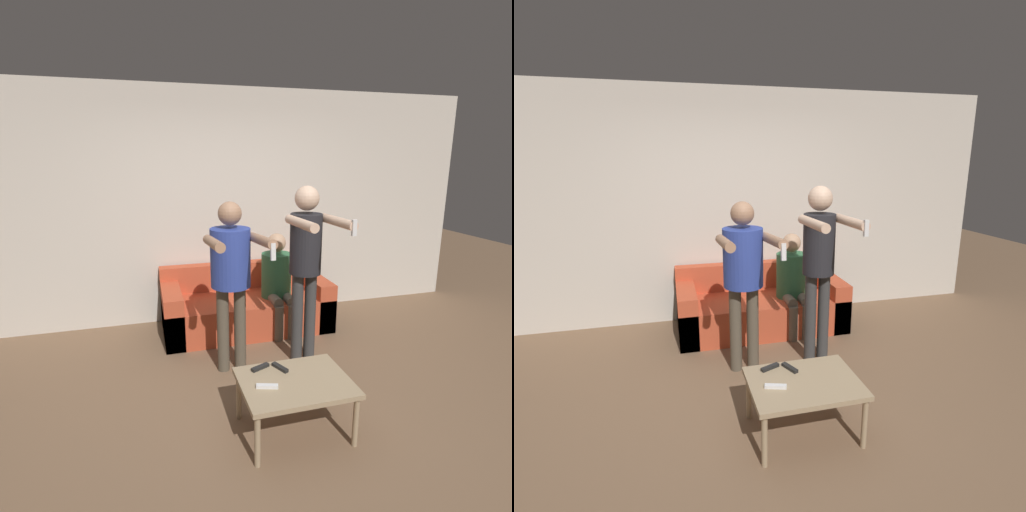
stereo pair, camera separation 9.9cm
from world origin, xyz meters
TOP-DOWN VIEW (x-y plane):
  - ground_plane at (0.00, 0.00)m, footprint 14.00×14.00m
  - wall_back at (0.00, 2.04)m, footprint 6.40×0.06m
  - couch at (0.20, 1.58)m, footprint 1.87×0.85m
  - person_standing_left at (-0.16, 0.67)m, footprint 0.47×0.78m
  - person_standing_right at (0.55, 0.67)m, footprint 0.41×0.72m
  - person_seated at (0.53, 1.41)m, footprint 0.34×0.54m
  - coffee_table at (0.08, -0.29)m, footprint 0.78×0.59m
  - remote_near at (-0.13, -0.32)m, footprint 0.15×0.08m
  - remote_mid at (0.03, -0.11)m, footprint 0.09×0.15m
  - remote_far at (-0.11, -0.07)m, footprint 0.15×0.09m

SIDE VIEW (x-z plane):
  - ground_plane at x=0.00m, z-range 0.00..0.00m
  - couch at x=0.20m, z-range -0.10..0.60m
  - coffee_table at x=0.08m, z-range 0.16..0.57m
  - remote_near at x=-0.13m, z-range 0.41..0.43m
  - remote_mid at x=0.03m, z-range 0.41..0.43m
  - remote_far at x=-0.11m, z-range 0.41..0.43m
  - person_seated at x=0.53m, z-range 0.05..1.16m
  - person_standing_left at x=-0.16m, z-range 0.21..1.78m
  - person_standing_right at x=0.55m, z-range 0.21..1.90m
  - wall_back at x=0.00m, z-range 0.00..2.70m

